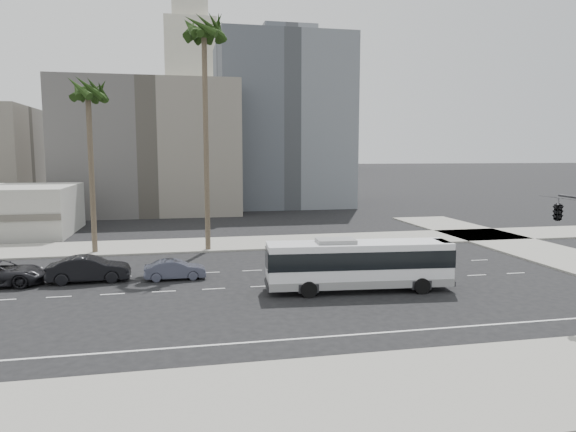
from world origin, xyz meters
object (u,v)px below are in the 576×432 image
object	(u,v)px
city_bus	(359,263)
car_b	(89,269)
palm_near	(204,37)
palm_mid	(88,96)
car_a	(175,269)
traffic_signal	(563,215)

from	to	relation	value
city_bus	car_b	xyz separation A→B (m)	(-16.55, 5.59, -0.85)
palm_near	palm_mid	distance (m)	10.57
palm_mid	car_b	bearing A→B (deg)	-83.10
car_b	palm_near	size ratio (longest dim) A/B	0.26
palm_near	car_b	bearing A→B (deg)	-131.04
car_b	palm_near	distance (m)	21.07
car_b	palm_near	xyz separation A→B (m)	(8.15, 9.36, 17.03)
car_a	car_b	size ratio (longest dim) A/B	0.78
palm_near	traffic_signal	bearing A→B (deg)	-54.07
car_b	palm_mid	world-z (taller)	palm_mid
city_bus	car_a	size ratio (longest dim) A/B	2.84
car_a	palm_mid	size ratio (longest dim) A/B	0.28
palm_near	palm_mid	world-z (taller)	palm_near
palm_near	palm_mid	bearing A→B (deg)	176.10
city_bus	palm_mid	xyz separation A→B (m)	(-17.76, 15.59, 11.30)
car_a	car_b	world-z (taller)	car_b
car_a	palm_near	bearing A→B (deg)	-15.99
city_bus	traffic_signal	xyz separation A→B (m)	(7.84, -7.46, 3.64)
city_bus	palm_near	xyz separation A→B (m)	(-8.40, 14.96, 16.18)
city_bus	palm_mid	size ratio (longest dim) A/B	0.79
palm_near	city_bus	bearing A→B (deg)	-60.67
car_b	traffic_signal	bearing A→B (deg)	-119.80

